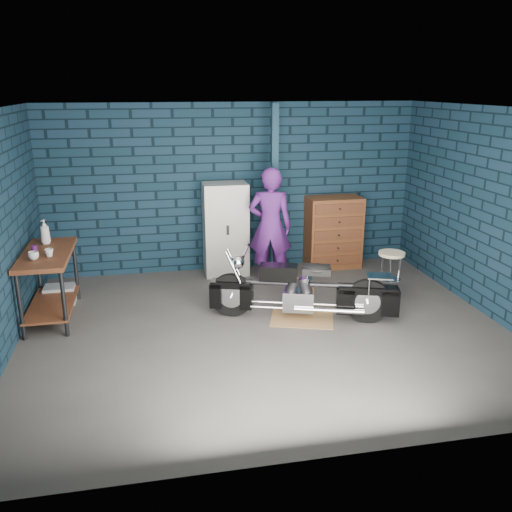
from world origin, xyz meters
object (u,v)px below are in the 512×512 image
Objects in this scene: person at (270,227)px; storage_bin at (60,295)px; workbench at (50,285)px; motorcycle at (303,286)px; locker at (226,229)px; tool_chest at (334,232)px; shop_stool at (390,275)px.

storage_bin is at bearing 19.46° from person.
person reaches higher than workbench.
motorcycle is 2.14m from locker.
tool_chest is at bearing 16.84° from workbench.
locker is (2.50, 1.31, 0.29)m from workbench.
motorcycle is 1.54m from shop_stool.
workbench reaches higher than storage_bin.
tool_chest is 1.75× the size of shop_stool.
workbench is 4.68m from shop_stool.
person reaches higher than storage_bin.
storage_bin is at bearing 177.76° from motorcycle.
tool_chest is (1.10, 1.99, 0.13)m from motorcycle.
locker is at bearing 127.91° from motorcycle.
workbench is 3.39× the size of storage_bin.
tool_chest reaches higher than storage_bin.
shop_stool is at bearing -34.49° from locker.
motorcycle is (3.22, -0.69, 0.01)m from workbench.
shop_stool is (4.67, -0.18, -0.11)m from workbench.
tool_chest is at bearing 0.00° from locker.
locker is (-0.72, 1.99, 0.28)m from motorcycle.
person is at bearing 13.48° from workbench.
locker is (-0.60, 0.56, -0.16)m from person.
workbench is at bearing 28.41° from person.
workbench is 0.60m from storage_bin.
storage_bin is at bearing -161.97° from locker.
motorcycle is 1.76× the size of tool_chest.
motorcycle is 3.43m from storage_bin.
motorcycle is 2.28m from tool_chest.
workbench is 2.84m from locker.
person is at bearing -43.12° from locker.
locker reaches higher than tool_chest.
storage_bin is (-3.09, -0.24, -0.77)m from person.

